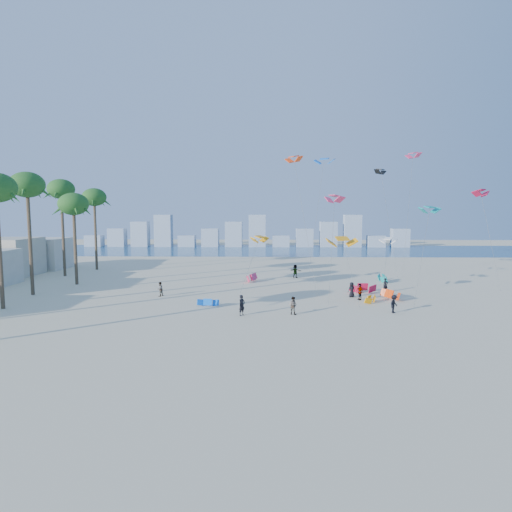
{
  "coord_description": "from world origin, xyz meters",
  "views": [
    {
      "loc": [
        4.4,
        -31.74,
        9.53
      ],
      "look_at": [
        3.0,
        16.0,
        4.5
      ],
      "focal_mm": 30.44,
      "sensor_mm": 36.0,
      "label": 1
    }
  ],
  "objects": [
    {
      "name": "distant_skyline",
      "position": [
        -1.19,
        82.0,
        3.09
      ],
      "size": [
        85.0,
        3.0,
        8.4
      ],
      "color": "#9EADBF",
      "rests_on": "ground"
    },
    {
      "name": "grounded_kites",
      "position": [
        12.19,
        19.49,
        0.46
      ],
      "size": [
        23.34,
        17.85,
        0.99
      ],
      "color": "blue",
      "rests_on": "ground"
    },
    {
      "name": "kitesurfer_near",
      "position": [
        1.98,
        6.94,
        0.94
      ],
      "size": [
        0.79,
        0.82,
        1.89
      ],
      "primitive_type": "imported",
      "rotation": [
        0.0,
        0.0,
        0.87
      ],
      "color": "black",
      "rests_on": "ground"
    },
    {
      "name": "palm_row",
      "position": [
        -22.3,
        16.15,
        11.41
      ],
      "size": [
        9.43,
        44.8,
        14.66
      ],
      "color": "brown",
      "rests_on": "ground"
    },
    {
      "name": "flying_kites",
      "position": [
        16.22,
        24.16,
        12.34
      ],
      "size": [
        30.87,
        28.87,
        18.55
      ],
      "color": "#FFA00D",
      "rests_on": "ground"
    },
    {
      "name": "kitesurfers_far",
      "position": [
        9.94,
        18.52,
        0.87
      ],
      "size": [
        26.55,
        22.43,
        1.88
      ],
      "color": "black",
      "rests_on": "ground"
    },
    {
      "name": "ground",
      "position": [
        0.0,
        0.0,
        0.0
      ],
      "size": [
        220.0,
        220.0,
        0.0
      ],
      "primitive_type": "plane",
      "color": "beige",
      "rests_on": "ground"
    },
    {
      "name": "kitesurfer_mid",
      "position": [
        6.64,
        7.5,
        0.83
      ],
      "size": [
        1.01,
        0.93,
        1.66
      ],
      "primitive_type": "imported",
      "rotation": [
        0.0,
        0.0,
        2.64
      ],
      "color": "gray",
      "rests_on": "ground"
    },
    {
      "name": "ocean",
      "position": [
        0.0,
        72.0,
        0.01
      ],
      "size": [
        220.0,
        220.0,
        0.0
      ],
      "primitive_type": "plane",
      "color": "navy",
      "rests_on": "ground"
    }
  ]
}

